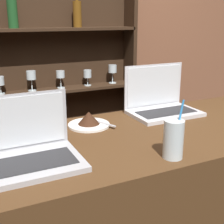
{
  "coord_description": "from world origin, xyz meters",
  "views": [
    {
      "loc": [
        -0.62,
        -0.72,
        1.46
      ],
      "look_at": [
        -0.1,
        0.36,
        1.1
      ],
      "focal_mm": 50.0,
      "sensor_mm": 36.0,
      "label": 1
    }
  ],
  "objects_px": {
    "laptop_far": "(161,103)",
    "water_glass": "(174,139)",
    "laptop_near": "(28,149)",
    "cake_plate": "(89,121)"
  },
  "relations": [
    {
      "from": "water_glass",
      "to": "laptop_far",
      "type": "bearing_deg",
      "value": 60.53
    },
    {
      "from": "laptop_near",
      "to": "water_glass",
      "type": "bearing_deg",
      "value": -21.94
    },
    {
      "from": "cake_plate",
      "to": "water_glass",
      "type": "relative_size",
      "value": 0.92
    },
    {
      "from": "laptop_far",
      "to": "water_glass",
      "type": "relative_size",
      "value": 1.66
    },
    {
      "from": "laptop_near",
      "to": "cake_plate",
      "type": "height_order",
      "value": "laptop_near"
    },
    {
      "from": "water_glass",
      "to": "cake_plate",
      "type": "bearing_deg",
      "value": 108.26
    },
    {
      "from": "laptop_far",
      "to": "cake_plate",
      "type": "distance_m",
      "value": 0.4
    },
    {
      "from": "water_glass",
      "to": "laptop_near",
      "type": "bearing_deg",
      "value": 158.06
    },
    {
      "from": "laptop_near",
      "to": "water_glass",
      "type": "distance_m",
      "value": 0.49
    },
    {
      "from": "laptop_near",
      "to": "laptop_far",
      "type": "xyz_separation_m",
      "value": [
        0.71,
        0.27,
        0.01
      ]
    }
  ]
}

